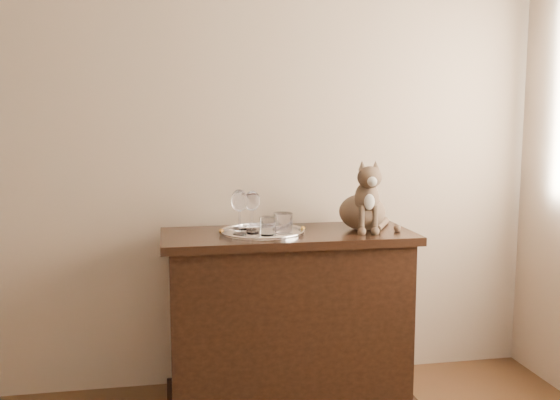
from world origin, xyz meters
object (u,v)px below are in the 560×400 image
(wine_glass_d, at_px, (252,212))
(cat, at_px, (362,194))
(tumbler_b, at_px, (268,226))
(tumbler_a, at_px, (283,223))
(tumbler_c, at_px, (284,223))
(wine_glass_c, at_px, (240,213))
(wine_glass_b, at_px, (251,212))
(sideboard, at_px, (288,318))
(tray, at_px, (263,233))
(wine_glass_a, at_px, (239,209))

(wine_glass_d, xyz_separation_m, cat, (0.55, 0.03, 0.07))
(cat, bearing_deg, tumbler_b, -163.31)
(tumbler_a, xyz_separation_m, tumbler_c, (0.01, 0.02, -0.00))
(cat, bearing_deg, wine_glass_c, -169.11)
(wine_glass_d, relative_size, cat, 0.57)
(wine_glass_b, bearing_deg, tumbler_c, -31.39)
(wine_glass_c, distance_m, tumbler_b, 0.14)
(tumbler_b, distance_m, tumbler_c, 0.11)
(sideboard, height_order, tumbler_c, tumbler_c)
(wine_glass_c, relative_size, tumbler_c, 2.29)
(tumbler_b, bearing_deg, tumbler_c, 35.54)
(wine_glass_b, distance_m, tumbler_a, 0.18)
(tray, relative_size, tumbler_b, 4.74)
(sideboard, relative_size, wine_glass_b, 6.83)
(wine_glass_d, xyz_separation_m, tumbler_b, (0.06, -0.08, -0.06))
(wine_glass_d, distance_m, cat, 0.55)
(wine_glass_d, bearing_deg, wine_glass_c, -147.56)
(tumbler_b, distance_m, cat, 0.51)
(wine_glass_a, relative_size, tumbler_c, 2.19)
(tray, bearing_deg, wine_glass_c, -158.29)
(sideboard, xyz_separation_m, wine_glass_a, (-0.22, 0.08, 0.53))
(tray, bearing_deg, tumbler_b, -82.48)
(tumbler_a, xyz_separation_m, cat, (0.41, 0.06, 0.12))
(wine_glass_b, relative_size, wine_glass_c, 0.86)
(sideboard, distance_m, wine_glass_b, 0.55)
(wine_glass_b, height_order, tumbler_c, wine_glass_b)
(tumbler_a, bearing_deg, wine_glass_d, 165.58)
(wine_glass_d, relative_size, tumbler_b, 2.35)
(sideboard, bearing_deg, wine_glass_b, 160.79)
(wine_glass_a, distance_m, wine_glass_d, 0.11)
(tumbler_c, bearing_deg, wine_glass_b, 148.61)
(sideboard, distance_m, tumbler_c, 0.48)
(tumbler_b, bearing_deg, wine_glass_c, 163.83)
(tray, xyz_separation_m, wine_glass_d, (-0.05, -0.00, 0.10))
(sideboard, height_order, tumbler_b, tumbler_b)
(wine_glass_d, distance_m, tumbler_c, 0.16)
(sideboard, relative_size, cat, 3.46)
(tumbler_b, xyz_separation_m, tumbler_c, (0.09, 0.06, 0.00))
(sideboard, distance_m, tumbler_a, 0.48)
(sideboard, height_order, wine_glass_b, wine_glass_b)
(sideboard, distance_m, cat, 0.71)
(tumbler_a, bearing_deg, wine_glass_b, 140.60)
(tumbler_a, bearing_deg, tray, 155.95)
(wine_glass_c, height_order, tumbler_c, wine_glass_c)
(wine_glass_b, height_order, wine_glass_c, wine_glass_c)
(sideboard, distance_m, wine_glass_c, 0.59)
(wine_glass_a, bearing_deg, tray, -42.03)
(wine_glass_c, bearing_deg, wine_glass_a, 83.47)
(tray, xyz_separation_m, tumbler_a, (0.09, -0.04, 0.05))
(tray, relative_size, tumbler_a, 4.20)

